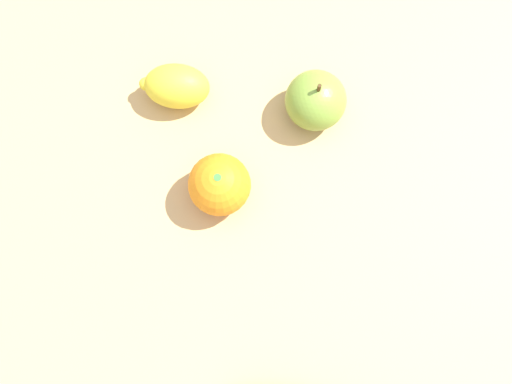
% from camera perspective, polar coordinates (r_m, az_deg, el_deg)
% --- Properties ---
extents(ground_plane, '(3.00, 3.00, 0.00)m').
position_cam_1_polar(ground_plane, '(0.71, 8.96, -3.32)').
color(ground_plane, tan).
extents(orange, '(0.07, 0.07, 0.07)m').
position_cam_1_polar(orange, '(0.67, -3.50, 0.69)').
color(orange, orange).
rests_on(orange, ground_plane).
extents(apple, '(0.07, 0.07, 0.08)m').
position_cam_1_polar(apple, '(0.71, 5.70, 8.67)').
color(apple, olive).
rests_on(apple, ground_plane).
extents(lemon, '(0.09, 0.07, 0.05)m').
position_cam_1_polar(lemon, '(0.72, -7.59, 9.96)').
color(lemon, yellow).
rests_on(lemon, ground_plane).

